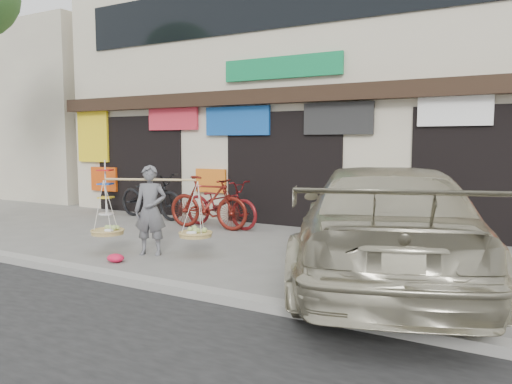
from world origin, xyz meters
The scene contains 11 objects.
ground centered at (0.00, 0.00, 0.00)m, with size 70.00×70.00×0.00m, color slate.
kerb centered at (0.00, -2.00, 0.06)m, with size 70.00×0.25×0.12m, color gray.
shophouse_block centered at (0.00, 6.42, 3.45)m, with size 14.00×6.32×7.00m.
neighbor_west centered at (-13.50, 7.00, 3.00)m, with size 12.00×7.00×6.00m, color #BBB29A.
street_vendor centered at (-0.60, -0.45, 0.73)m, with size 2.06×1.15×1.58m.
bike_0 centered at (-3.46, 2.79, 0.59)m, with size 0.78×2.24×1.18m, color black.
bike_1 centered at (-1.24, 2.20, 0.61)m, with size 0.57×2.02×1.21m, color maroon.
bike_2 centered at (-1.11, 2.53, 0.55)m, with size 0.73×2.11×1.11m, color maroon.
suv centered at (3.40, -0.13, 0.83)m, with size 4.06×6.16×1.66m.
display_rack centered at (-5.01, 2.71, 0.60)m, with size 0.46×0.46×1.50m.
red_bag centered at (-0.75, -1.17, 0.07)m, with size 0.31×0.25×0.14m, color red.
Camera 1 is at (5.28, -7.08, 1.99)m, focal length 35.00 mm.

